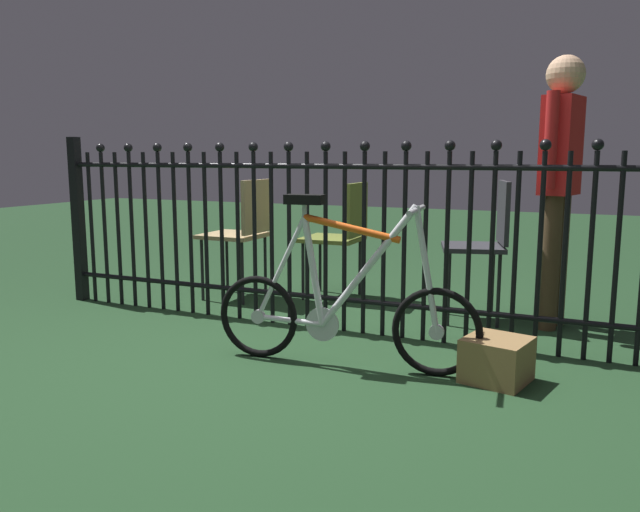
{
  "coord_description": "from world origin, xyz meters",
  "views": [
    {
      "loc": [
        1.55,
        -2.85,
        1.08
      ],
      "look_at": [
        0.19,
        0.21,
        0.55
      ],
      "focal_mm": 35.24,
      "sensor_mm": 36.0,
      "label": 1
    }
  ],
  "objects_px": {
    "bicycle": "(343,306)",
    "chair_tan": "(243,226)",
    "chair_olive": "(343,229)",
    "display_crate": "(497,360)",
    "chair_charcoal": "(486,236)",
    "person_visitor": "(560,168)"
  },
  "relations": [
    {
      "from": "bicycle",
      "to": "person_visitor",
      "type": "xyz_separation_m",
      "value": [
        0.94,
        1.25,
        0.69
      ]
    },
    {
      "from": "chair_charcoal",
      "to": "display_crate",
      "type": "xyz_separation_m",
      "value": [
        0.25,
        -1.12,
        -0.46
      ]
    },
    {
      "from": "chair_tan",
      "to": "chair_olive",
      "type": "xyz_separation_m",
      "value": [
        0.68,
        0.32,
        -0.02
      ]
    },
    {
      "from": "chair_olive",
      "to": "person_visitor",
      "type": "distance_m",
      "value": 1.62
    },
    {
      "from": "chair_charcoal",
      "to": "display_crate",
      "type": "relative_size",
      "value": 3.23
    },
    {
      "from": "chair_tan",
      "to": "chair_charcoal",
      "type": "bearing_deg",
      "value": 2.13
    },
    {
      "from": "chair_tan",
      "to": "person_visitor",
      "type": "height_order",
      "value": "person_visitor"
    },
    {
      "from": "chair_charcoal",
      "to": "chair_olive",
      "type": "height_order",
      "value": "chair_charcoal"
    },
    {
      "from": "chair_tan",
      "to": "display_crate",
      "type": "relative_size",
      "value": 3.18
    },
    {
      "from": "chair_olive",
      "to": "display_crate",
      "type": "distance_m",
      "value": 1.98
    },
    {
      "from": "bicycle",
      "to": "chair_tan",
      "type": "bearing_deg",
      "value": 137.92
    },
    {
      "from": "bicycle",
      "to": "display_crate",
      "type": "xyz_separation_m",
      "value": [
        0.77,
        0.09,
        -0.21
      ]
    },
    {
      "from": "chair_charcoal",
      "to": "display_crate",
      "type": "bearing_deg",
      "value": -77.32
    },
    {
      "from": "chair_tan",
      "to": "person_visitor",
      "type": "xyz_separation_m",
      "value": [
        2.21,
        0.1,
        0.46
      ]
    },
    {
      "from": "display_crate",
      "to": "chair_olive",
      "type": "bearing_deg",
      "value": 134.63
    },
    {
      "from": "bicycle",
      "to": "chair_olive",
      "type": "bearing_deg",
      "value": 111.89
    },
    {
      "from": "chair_tan",
      "to": "display_crate",
      "type": "bearing_deg",
      "value": -27.33
    },
    {
      "from": "chair_olive",
      "to": "display_crate",
      "type": "bearing_deg",
      "value": -45.37
    },
    {
      "from": "chair_charcoal",
      "to": "person_visitor",
      "type": "height_order",
      "value": "person_visitor"
    },
    {
      "from": "bicycle",
      "to": "person_visitor",
      "type": "height_order",
      "value": "person_visitor"
    },
    {
      "from": "person_visitor",
      "to": "bicycle",
      "type": "bearing_deg",
      "value": -127.04
    },
    {
      "from": "display_crate",
      "to": "chair_tan",
      "type": "bearing_deg",
      "value": 152.67
    }
  ]
}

